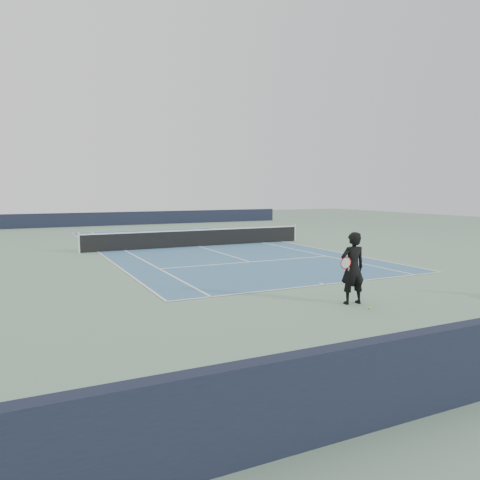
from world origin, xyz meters
name	(u,v)px	position (x,y,z in m)	size (l,w,h in m)	color
ground	(198,246)	(0.00, 0.00, 0.00)	(80.00, 80.00, 0.00)	gray
court_surface	(198,246)	(0.00, 0.00, 0.01)	(10.97, 23.77, 0.01)	teal
tennis_net	(198,238)	(0.00, 0.00, 0.50)	(12.90, 0.10, 1.07)	silver
windscreen_far	(128,218)	(0.00, 17.88, 0.60)	(30.00, 0.25, 1.20)	black
tennis_player	(353,268)	(-0.88, -14.33, 1.01)	(0.86, 0.63, 2.02)	black
tennis_ball	(370,308)	(-0.85, -15.03, 0.04)	(0.07, 0.07, 0.07)	#CCDC2D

